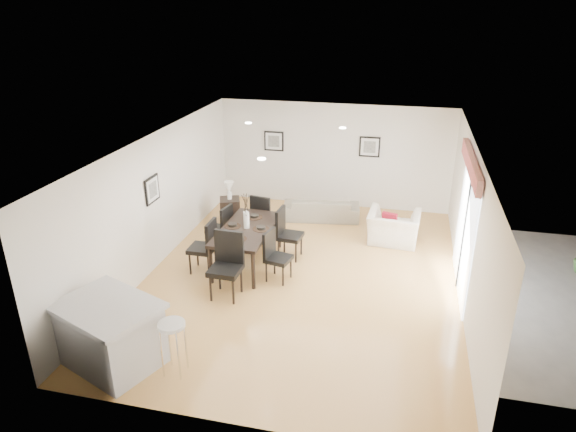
% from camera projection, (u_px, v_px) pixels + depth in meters
% --- Properties ---
extents(ground, '(8.00, 8.00, 0.00)m').
position_uv_depth(ground, '(302.00, 276.00, 10.20)').
color(ground, tan).
rests_on(ground, ground).
extents(wall_back, '(6.00, 0.04, 2.70)m').
position_uv_depth(wall_back, '(334.00, 156.00, 13.27)').
color(wall_back, white).
rests_on(wall_back, ground).
extents(wall_front, '(6.00, 0.04, 2.70)m').
position_uv_depth(wall_front, '(235.00, 339.00, 6.09)').
color(wall_front, white).
rests_on(wall_front, ground).
extents(wall_left, '(0.04, 8.00, 2.70)m').
position_uv_depth(wall_left, '(157.00, 200.00, 10.31)').
color(wall_left, white).
rests_on(wall_left, ground).
extents(wall_right, '(0.04, 8.00, 2.70)m').
position_uv_depth(wall_right, '(469.00, 228.00, 9.05)').
color(wall_right, white).
rests_on(wall_right, ground).
extents(ceiling, '(6.00, 8.00, 0.02)m').
position_uv_depth(ceiling, '(304.00, 144.00, 9.16)').
color(ceiling, white).
rests_on(ceiling, wall_back).
extents(sofa, '(1.95, 0.98, 0.55)m').
position_uv_depth(sofa, '(321.00, 208.00, 12.79)').
color(sofa, gray).
rests_on(sofa, ground).
extents(armchair, '(1.18, 1.05, 0.73)m').
position_uv_depth(armchair, '(394.00, 227.00, 11.49)').
color(armchair, white).
rests_on(armchair, ground).
extents(dining_table, '(1.03, 1.99, 0.82)m').
position_uv_depth(dining_table, '(247.00, 231.00, 10.39)').
color(dining_table, black).
rests_on(dining_table, ground).
extents(dining_chair_wnear, '(0.50, 0.50, 1.11)m').
position_uv_depth(dining_chair_wnear, '(206.00, 244.00, 10.14)').
color(dining_chair_wnear, black).
rests_on(dining_chair_wnear, ground).
extents(dining_chair_wfar, '(0.54, 0.54, 1.04)m').
position_uv_depth(dining_chair_wfar, '(223.00, 226.00, 11.03)').
color(dining_chair_wfar, black).
rests_on(dining_chair_wfar, ground).
extents(dining_chair_enear, '(0.54, 0.54, 1.02)m').
position_uv_depth(dining_chair_enear, '(274.00, 253.00, 9.89)').
color(dining_chair_enear, black).
rests_on(dining_chair_enear, ground).
extents(dining_chair_efar, '(0.53, 0.53, 1.09)m').
position_uv_depth(dining_chair_efar, '(286.00, 230.00, 10.75)').
color(dining_chair_efar, black).
rests_on(dining_chair_efar, ground).
extents(dining_chair_head, '(0.57, 0.57, 1.23)m').
position_uv_depth(dining_chair_head, '(227.00, 261.00, 9.33)').
color(dining_chair_head, black).
rests_on(dining_chair_head, ground).
extents(dining_chair_foot, '(0.56, 0.56, 1.08)m').
position_uv_depth(dining_chair_foot, '(263.00, 215.00, 11.54)').
color(dining_chair_foot, black).
rests_on(dining_chair_foot, ground).
extents(vase, '(0.94, 1.44, 0.73)m').
position_uv_depth(vase, '(246.00, 214.00, 10.24)').
color(vase, white).
rests_on(vase, dining_table).
extents(coffee_table, '(1.08, 0.86, 0.38)m').
position_uv_depth(coffee_table, '(254.00, 226.00, 12.01)').
color(coffee_table, black).
rests_on(coffee_table, ground).
extents(side_table, '(0.61, 0.61, 0.63)m').
position_uv_depth(side_table, '(230.00, 211.00, 12.51)').
color(side_table, black).
rests_on(side_table, ground).
extents(table_lamp, '(0.23, 0.23, 0.44)m').
position_uv_depth(table_lamp, '(229.00, 188.00, 12.28)').
color(table_lamp, white).
rests_on(table_lamp, side_table).
extents(cushion, '(0.34, 0.19, 0.33)m').
position_uv_depth(cushion, '(389.00, 220.00, 11.33)').
color(cushion, maroon).
rests_on(cushion, armchair).
extents(kitchen_island, '(1.76, 1.57, 1.01)m').
position_uv_depth(kitchen_island, '(110.00, 334.00, 7.57)').
color(kitchen_island, '#B8B8BA').
rests_on(kitchen_island, ground).
extents(bar_stool, '(0.39, 0.39, 0.86)m').
position_uv_depth(bar_stool, '(172.00, 330.00, 7.28)').
color(bar_stool, silver).
rests_on(bar_stool, ground).
extents(framed_print_back_left, '(0.52, 0.04, 0.52)m').
position_uv_depth(framed_print_back_left, '(274.00, 141.00, 13.46)').
color(framed_print_back_left, black).
rests_on(framed_print_back_left, wall_back).
extents(framed_print_back_right, '(0.52, 0.04, 0.52)m').
position_uv_depth(framed_print_back_right, '(370.00, 147.00, 12.94)').
color(framed_print_back_right, black).
rests_on(framed_print_back_right, wall_back).
extents(framed_print_left_wall, '(0.04, 0.52, 0.52)m').
position_uv_depth(framed_print_left_wall, '(152.00, 190.00, 10.01)').
color(framed_print_left_wall, black).
rests_on(framed_print_left_wall, wall_left).
extents(sliding_door, '(0.12, 2.70, 2.57)m').
position_uv_depth(sliding_door, '(467.00, 205.00, 9.21)').
color(sliding_door, white).
rests_on(sliding_door, wall_right).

